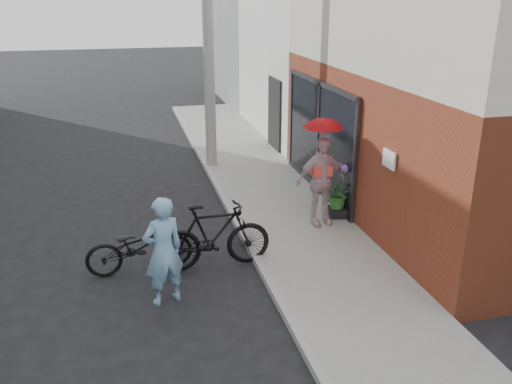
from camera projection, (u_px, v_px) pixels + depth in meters
name	position (u px, v px, depth m)	size (l,w,h in m)	color
ground	(208.00, 284.00, 8.80)	(80.00, 80.00, 0.00)	black
sidewalk	(293.00, 220.00, 11.08)	(2.20, 24.00, 0.12)	gray
curb	(238.00, 226.00, 10.82)	(0.12, 24.00, 0.12)	#9E9E99
plaster_building	(380.00, 23.00, 17.42)	(8.00, 6.00, 7.00)	white
east_building_far	(308.00, 15.00, 23.78)	(8.00, 8.00, 7.00)	slate
utility_pole	(208.00, 33.00, 13.29)	(0.28, 0.28, 7.00)	#9E9E99
officer	(163.00, 251.00, 8.00)	(0.62, 0.41, 1.71)	#77ACD4
bike_left	(139.00, 246.00, 9.04)	(0.62, 1.77, 0.93)	black
bike_right	(214.00, 236.00, 9.14)	(0.55, 1.95, 1.17)	black
kimono_woman	(321.00, 181.00, 10.50)	(1.03, 0.43, 1.76)	beige
parasol	(323.00, 121.00, 10.08)	(0.74, 0.74, 0.65)	red
planter	(338.00, 212.00, 11.10)	(0.36, 0.36, 0.19)	black
potted_plant	(339.00, 194.00, 10.97)	(0.55, 0.47, 0.61)	#34742E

